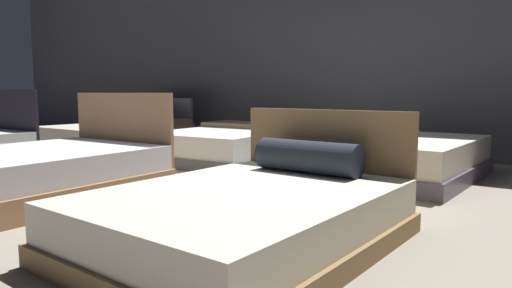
% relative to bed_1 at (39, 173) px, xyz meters
% --- Properties ---
extents(ground_plane, '(18.00, 18.00, 0.02)m').
position_rel_bed_1_xyz_m(ground_plane, '(1.15, 1.48, -0.23)').
color(ground_plane, gray).
extents(showroom_back_wall, '(18.00, 0.06, 3.50)m').
position_rel_bed_1_xyz_m(showroom_back_wall, '(1.15, 4.49, 1.53)').
color(showroom_back_wall, '#47474C').
rests_on(showroom_back_wall, ground_plane).
extents(bed_1, '(1.54, 1.97, 0.93)m').
position_rel_bed_1_xyz_m(bed_1, '(0.00, 0.00, 0.00)').
color(bed_1, '#9B724E').
rests_on(bed_1, ground_plane).
extents(bed_2, '(1.59, 2.05, 0.80)m').
position_rel_bed_1_xyz_m(bed_2, '(2.29, 0.02, -0.02)').
color(bed_2, olive).
rests_on(bed_2, ground_plane).
extents(bed_4, '(1.77, 2.19, 0.83)m').
position_rel_bed_1_xyz_m(bed_4, '(-2.45, 2.87, 0.00)').
color(bed_4, '#524E54').
rests_on(bed_4, ground_plane).
extents(bed_5, '(1.69, 2.10, 0.48)m').
position_rel_bed_1_xyz_m(bed_5, '(-0.00, 2.80, -0.00)').
color(bed_5, '#4B505A').
rests_on(bed_5, ground_plane).
extents(bed_6, '(1.56, 2.09, 0.44)m').
position_rel_bed_1_xyz_m(bed_6, '(2.37, 2.80, -0.01)').
color(bed_6, '#554E60').
rests_on(bed_6, ground_plane).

